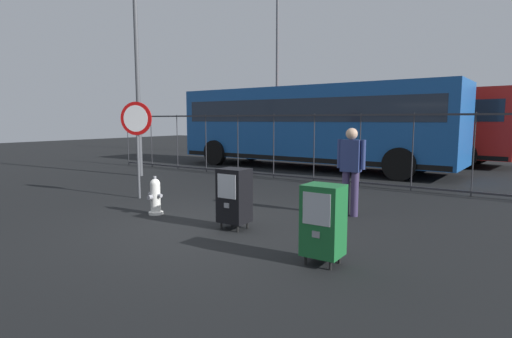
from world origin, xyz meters
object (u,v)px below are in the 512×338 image
(street_light_near_left, at_px, (137,49))
(bus_near, at_px, (311,123))
(fire_hydrant, at_px, (155,196))
(pedestrian, at_px, (351,166))
(street_light_near_right, at_px, (277,63))
(stop_sign, at_px, (137,129))
(bus_far, at_px, (383,122))
(newspaper_box_primary, at_px, (234,195))
(newspaper_box_secondary, at_px, (323,220))

(street_light_near_left, bearing_deg, bus_near, 53.56)
(fire_hydrant, distance_m, bus_near, 8.65)
(pedestrian, relative_size, street_light_near_right, 0.20)
(stop_sign, height_order, bus_far, bus_far)
(fire_hydrant, height_order, newspaper_box_primary, newspaper_box_primary)
(pedestrian, xyz_separation_m, street_light_near_right, (-8.19, 10.91, 3.75))
(newspaper_box_secondary, distance_m, street_light_near_right, 16.78)
(bus_far, bearing_deg, bus_near, -98.64)
(bus_far, bearing_deg, street_light_near_right, -170.34)
(fire_hydrant, relative_size, bus_near, 0.07)
(newspaper_box_secondary, height_order, pedestrian, pedestrian)
(bus_near, height_order, street_light_near_right, street_light_near_right)
(newspaper_box_primary, relative_size, stop_sign, 0.46)
(newspaper_box_secondary, relative_size, stop_sign, 0.46)
(stop_sign, distance_m, street_light_near_left, 4.69)
(newspaper_box_secondary, distance_m, street_light_near_left, 10.06)
(bus_far, xyz_separation_m, street_light_near_left, (-4.95, -9.66, 2.34))
(stop_sign, relative_size, bus_far, 0.21)
(stop_sign, bearing_deg, bus_far, 81.07)
(newspaper_box_primary, xyz_separation_m, bus_far, (-1.53, 13.19, 1.14))
(street_light_near_right, bearing_deg, bus_near, -46.83)
(bus_far, bearing_deg, newspaper_box_primary, -76.80)
(street_light_near_left, bearing_deg, bus_far, 62.88)
(newspaper_box_secondary, xyz_separation_m, bus_near, (-4.75, 9.23, 1.14))
(pedestrian, relative_size, bus_far, 0.16)
(street_light_near_left, height_order, street_light_near_right, street_light_near_right)
(fire_hydrant, bearing_deg, newspaper_box_secondary, -10.80)
(street_light_near_left, xyz_separation_m, street_light_near_right, (-0.45, 9.37, 0.66))
(newspaper_box_primary, relative_size, newspaper_box_secondary, 1.00)
(newspaper_box_secondary, relative_size, bus_far, 0.10)
(fire_hydrant, bearing_deg, street_light_near_left, 142.34)
(fire_hydrant, xyz_separation_m, bus_near, (-0.89, 8.50, 1.36))
(newspaper_box_primary, height_order, newspaper_box_secondary, same)
(pedestrian, distance_m, street_light_near_right, 14.15)
(fire_hydrant, xyz_separation_m, street_light_near_left, (-4.57, 3.52, 3.69))
(fire_hydrant, xyz_separation_m, stop_sign, (-1.55, 0.90, 1.25))
(newspaper_box_primary, relative_size, street_light_near_left, 0.15)
(bus_near, bearing_deg, fire_hydrant, -81.93)
(street_light_near_right, bearing_deg, street_light_near_left, -87.24)
(newspaper_box_primary, distance_m, bus_near, 9.03)
(newspaper_box_secondary, bearing_deg, fire_hydrant, 169.20)
(street_light_near_right, bearing_deg, stop_sign, -73.87)
(street_light_near_right, bearing_deg, bus_far, 3.06)
(newspaper_box_secondary, height_order, bus_far, bus_far)
(bus_far, bearing_deg, newspaper_box_secondary, -69.40)
(newspaper_box_primary, xyz_separation_m, newspaper_box_secondary, (1.94, -0.73, 0.00))
(bus_near, height_order, street_light_near_left, street_light_near_left)
(newspaper_box_secondary, distance_m, stop_sign, 5.74)
(stop_sign, xyz_separation_m, street_light_near_left, (-3.02, 2.62, 2.44))
(pedestrian, bearing_deg, newspaper_box_secondary, -75.82)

